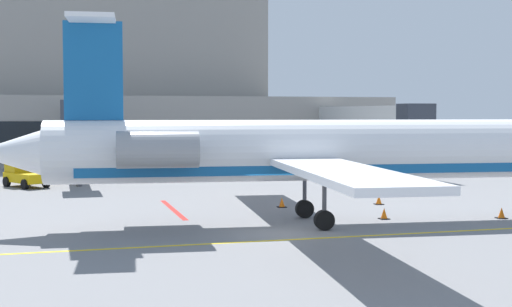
% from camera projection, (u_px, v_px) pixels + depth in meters
% --- Properties ---
extents(ground, '(120.00, 120.00, 0.11)m').
position_uv_depth(ground, '(281.00, 234.00, 30.76)').
color(ground, slate).
extents(terminal_building, '(63.03, 16.69, 20.71)m').
position_uv_depth(terminal_building, '(101.00, 88.00, 76.25)').
color(terminal_building, gray).
rests_on(terminal_building, ground).
extents(jet_bridge_west, '(2.40, 20.41, 6.07)m').
position_uv_depth(jet_bridge_west, '(76.00, 119.00, 56.29)').
color(jet_bridge_west, silver).
rests_on(jet_bridge_west, ground).
extents(jet_bridge_east, '(2.40, 20.45, 5.89)m').
position_uv_depth(jet_bridge_east, '(370.00, 120.00, 63.09)').
color(jet_bridge_east, silver).
rests_on(jet_bridge_east, ground).
extents(regional_jet, '(32.95, 27.44, 9.35)m').
position_uv_depth(regional_jet, '(330.00, 151.00, 33.27)').
color(regional_jet, white).
rests_on(regional_jet, ground).
extents(baggage_tug, '(3.28, 3.97, 2.33)m').
position_uv_depth(baggage_tug, '(23.00, 172.00, 49.66)').
color(baggage_tug, '#E5B20C').
rests_on(baggage_tug, ground).
extents(pushback_tractor, '(2.53, 3.23, 1.94)m').
position_uv_depth(pushback_tractor, '(48.00, 167.00, 55.85)').
color(pushback_tractor, '#19389E').
rests_on(pushback_tractor, ground).
extents(safety_cone_alpha, '(0.47, 0.47, 0.55)m').
position_uv_depth(safety_cone_alpha, '(502.00, 213.00, 34.97)').
color(safety_cone_alpha, orange).
rests_on(safety_cone_alpha, ground).
extents(safety_cone_bravo, '(0.47, 0.47, 0.55)m').
position_uv_depth(safety_cone_bravo, '(379.00, 200.00, 40.23)').
color(safety_cone_bravo, orange).
rests_on(safety_cone_bravo, ground).
extents(safety_cone_charlie, '(0.47, 0.47, 0.55)m').
position_uv_depth(safety_cone_charlie, '(282.00, 203.00, 39.00)').
color(safety_cone_charlie, orange).
rests_on(safety_cone_charlie, ground).
extents(safety_cone_delta, '(0.47, 0.47, 0.55)m').
position_uv_depth(safety_cone_delta, '(384.00, 214.00, 34.75)').
color(safety_cone_delta, orange).
rests_on(safety_cone_delta, ground).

